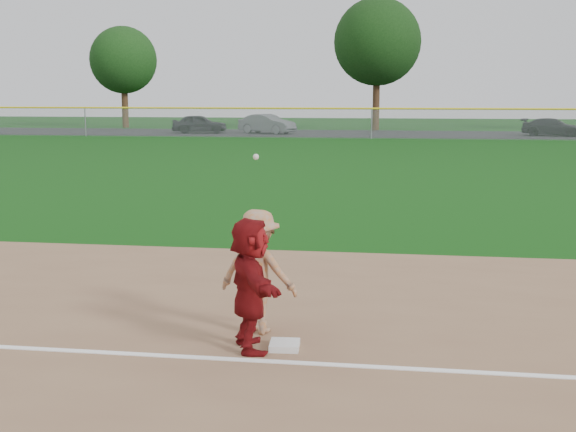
# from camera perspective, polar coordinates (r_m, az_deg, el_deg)

# --- Properties ---
(ground) EXTENTS (160.00, 160.00, 0.00)m
(ground) POSITION_cam_1_polar(r_m,az_deg,el_deg) (9.08, -1.38, -9.71)
(ground) COLOR #0D400C
(ground) RESTS_ON ground
(foul_line) EXTENTS (60.00, 0.10, 0.01)m
(foul_line) POSITION_cam_1_polar(r_m,az_deg,el_deg) (8.33, -2.32, -11.35)
(foul_line) COLOR white
(foul_line) RESTS_ON infield_dirt
(parking_asphalt) EXTENTS (120.00, 10.00, 0.01)m
(parking_asphalt) POSITION_cam_1_polar(r_m,az_deg,el_deg) (54.54, 6.78, 6.47)
(parking_asphalt) COLOR black
(parking_asphalt) RESTS_ON ground
(first_base) EXTENTS (0.37, 0.37, 0.08)m
(first_base) POSITION_cam_1_polar(r_m,az_deg,el_deg) (8.70, -0.27, -10.18)
(first_base) COLOR white
(first_base) RESTS_ON infield_dirt
(base_runner) EXTENTS (0.96, 1.54, 1.58)m
(base_runner) POSITION_cam_1_polar(r_m,az_deg,el_deg) (8.47, -3.00, -5.40)
(base_runner) COLOR maroon
(base_runner) RESTS_ON infield_dirt
(car_left) EXTENTS (4.36, 2.39, 1.41)m
(car_left) POSITION_cam_1_polar(r_m,az_deg,el_deg) (55.40, -7.00, 7.25)
(car_left) COLOR black
(car_left) RESTS_ON parking_asphalt
(car_mid) EXTENTS (4.62, 3.15, 1.44)m
(car_mid) POSITION_cam_1_polar(r_m,az_deg,el_deg) (54.42, -1.65, 7.29)
(car_mid) COLOR slate
(car_mid) RESTS_ON parking_asphalt
(car_right) EXTENTS (4.60, 3.05, 1.24)m
(car_right) POSITION_cam_1_polar(r_m,az_deg,el_deg) (54.58, 20.21, 6.60)
(car_right) COLOR black
(car_right) RESTS_ON parking_asphalt
(first_base_play) EXTENTS (1.12, 0.79, 2.28)m
(first_base_play) POSITION_cam_1_polar(r_m,az_deg,el_deg) (9.08, -2.40, -4.41)
(first_base_play) COLOR gray
(first_base_play) RESTS_ON infield_dirt
(outfield_fence) EXTENTS (110.00, 0.12, 110.00)m
(outfield_fence) POSITION_cam_1_polar(r_m,az_deg,el_deg) (48.47, 6.63, 8.39)
(outfield_fence) COLOR #999EA0
(outfield_fence) RESTS_ON ground
(tree_1) EXTENTS (5.80, 5.80, 8.75)m
(tree_1) POSITION_cam_1_polar(r_m,az_deg,el_deg) (65.82, -12.88, 11.91)
(tree_1) COLOR #3E2716
(tree_1) RESTS_ON ground
(tree_2) EXTENTS (7.00, 7.00, 10.58)m
(tree_2) POSITION_cam_1_polar(r_m,az_deg,el_deg) (60.09, 7.07, 13.49)
(tree_2) COLOR #3C2616
(tree_2) RESTS_ON ground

